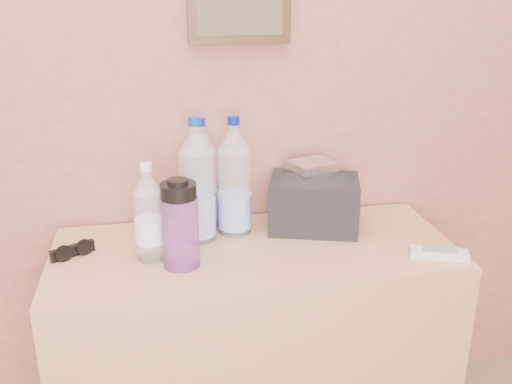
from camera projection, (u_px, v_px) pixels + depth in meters
dresser at (254, 351)px, 1.78m from camera, size 1.16×0.48×0.72m
pet_large_a at (197, 187)px, 1.65m from camera, size 0.10×0.10×0.37m
pet_large_b at (202, 180)px, 1.75m from camera, size 0.09×0.09×0.34m
pet_large_c at (234, 183)px, 1.70m from camera, size 0.10×0.10×0.36m
pet_small at (149, 218)px, 1.54m from camera, size 0.08×0.08×0.28m
nalgene_bottle at (180, 224)px, 1.51m from camera, size 0.10×0.10×0.25m
sunglasses at (72, 251)px, 1.59m from camera, size 0.13×0.10×0.03m
ac_remote at (439, 254)px, 1.59m from camera, size 0.17×0.10×0.02m
toiletry_bag at (314, 200)px, 1.75m from camera, size 0.31×0.26×0.18m
foil_packet at (312, 166)px, 1.74m from camera, size 0.15×0.14×0.03m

